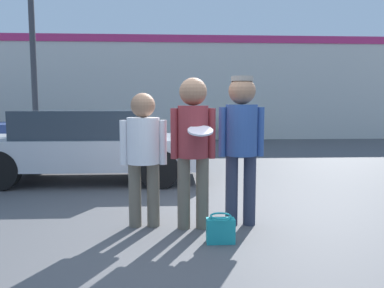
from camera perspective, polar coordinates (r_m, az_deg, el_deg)
ground_plane at (r=4.59m, az=1.12°, el=-12.62°), size 56.00×56.00×0.00m
storefront_building at (r=15.75m, az=-1.92°, el=8.62°), size 24.00×0.22×4.31m
person_left at (r=4.48m, az=-7.41°, el=-0.60°), size 0.55×0.38×1.60m
person_middle_with_frisbee at (r=4.35m, az=0.18°, el=0.81°), size 0.52×0.58×1.78m
person_right at (r=4.52m, az=7.53°, el=1.34°), size 0.55×0.38×1.80m
parked_car_near at (r=7.53m, az=-15.47°, el=-0.04°), size 4.40×1.85×1.36m
shrub at (r=15.29m, az=6.27°, el=2.28°), size 0.96×0.96×0.96m
handbag at (r=4.09m, az=4.37°, el=-12.86°), size 0.30×0.23×0.30m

